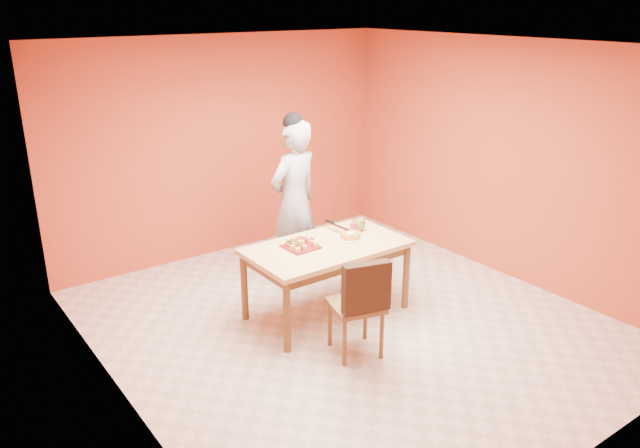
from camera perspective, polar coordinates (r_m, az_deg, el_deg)
floor at (r=6.36m, az=2.65°, el=-9.04°), size 5.00×5.00×0.00m
ceiling at (r=5.58m, az=3.10°, el=16.00°), size 5.00×5.00×0.00m
wall_back at (r=7.86m, az=-8.73°, el=6.99°), size 4.50×0.00×4.50m
wall_left at (r=4.82m, az=-18.47°, el=-2.17°), size 0.00×5.00×5.00m
wall_right at (r=7.41m, az=16.60°, el=5.59°), size 0.00×5.00×5.00m
dining_table at (r=6.27m, az=0.62°, el=-2.73°), size 1.60×0.90×0.76m
dining_chair at (r=5.64m, az=3.44°, el=-7.24°), size 0.56×0.63×0.98m
pastry_pile at (r=6.15m, az=-1.78°, el=-1.62°), size 0.28×0.28×0.09m
person at (r=7.03m, az=-2.37°, el=2.06°), size 0.75×0.57×1.85m
pastry_platter at (r=6.17m, az=-1.77°, el=-2.09°), size 0.32×0.32×0.02m
red_dinner_plate at (r=6.33m, az=-1.53°, el=-1.52°), size 0.28×0.28×0.01m
white_cake_plate at (r=6.40m, az=2.78°, el=-1.28°), size 0.36×0.36×0.01m
sponge_cake at (r=6.39m, az=2.78°, el=-1.02°), size 0.25×0.25×0.05m
cake_server at (r=6.52m, az=1.86°, el=-0.29°), size 0.07×0.27×0.01m
egg_ornament at (r=6.59m, az=3.71°, el=-0.00°), size 0.13×0.11×0.15m
magenta_glass at (r=6.58m, az=3.06°, el=-0.30°), size 0.09×0.09×0.10m
checker_tin at (r=6.88m, az=3.42°, el=0.31°), size 0.12×0.12×0.03m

